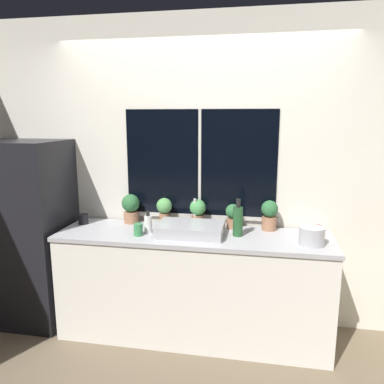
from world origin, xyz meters
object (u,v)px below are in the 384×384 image
Objects in this scene: potted_plant_right at (233,215)px; soap_bottle at (148,224)px; potted_plant_far_left at (131,207)px; potted_plant_center at (197,211)px; potted_plant_left at (164,209)px; bottle_tall at (238,221)px; kettle at (312,235)px; refrigerator at (26,232)px; sink at (191,229)px; mug_red at (316,231)px; mug_green at (138,230)px; mug_black at (83,219)px; potted_plant_far_right at (269,214)px.

soap_bottle is (-0.68, -0.26, -0.04)m from potted_plant_right.
potted_plant_center is at bearing -0.00° from potted_plant_far_left.
potted_plant_left is 1.32× the size of soap_bottle.
bottle_tall is 0.57m from kettle.
potted_plant_far_left is at bearing 12.22° from refrigerator.
refrigerator reaches higher than soap_bottle.
refrigerator is 6.88× the size of potted_plant_center.
mug_red is at bearing 6.80° from sink.
potted_plant_center reaches higher than mug_green.
potted_plant_far_left is (-0.59, 0.24, 0.10)m from sink.
kettle is at bearing 0.86° from mug_green.
sink is 1.01m from mug_black.
mug_red is 0.51× the size of kettle.
mug_green is at bearing -110.36° from potted_plant_left.
sink is 1.00m from mug_red.
potted_plant_right is 0.69× the size of bottle_tall.
mug_black is 2.00m from mug_red.
sink is at bearing 2.99° from soap_bottle.
refrigerator is 0.97m from potted_plant_far_left.
potted_plant_right is (0.32, 0.24, 0.07)m from sink.
mug_green is at bearing -165.44° from sink.
potted_plant_far_right is at bearing 14.73° from soap_bottle.
soap_bottle is 1.86× the size of mug_green.
bottle_tall is (1.90, -0.01, 0.21)m from refrigerator.
potted_plant_far_right is at bearing -0.00° from potted_plant_far_left.
refrigerator reaches higher than potted_plant_far_right.
kettle is (1.35, 0.02, 0.02)m from mug_green.
refrigerator reaches higher than bottle_tall.
potted_plant_left is (1.24, 0.20, 0.22)m from refrigerator.
bottle_tall reaches higher than sink.
potted_plant_far_left reaches higher than potted_plant_far_right.
potted_plant_center is at bearing 150.26° from bottle_tall.
bottle_tall is at bearing -140.36° from potted_plant_far_right.
bottle_tall is at bearing 9.95° from mug_green.
potted_plant_right is 2.24× the size of mug_red.
mug_red is at bearing -0.26° from mug_black.
potted_plant_far_left reaches higher than potted_plant_left.
potted_plant_far_left is at bearing 180.00° from potted_plant_far_right.
potted_plant_left reaches higher than potted_plant_right.
potted_plant_left reaches higher than kettle.
sink is 0.65m from potted_plant_far_left.
mug_black is at bearing 173.69° from kettle.
potted_plant_right is 1.33m from mug_black.
potted_plant_center is (1.53, 0.20, 0.21)m from refrigerator.
soap_bottle is at bearing 176.99° from kettle.
mug_red is (0.98, -0.12, -0.09)m from potted_plant_center.
mug_green is (-1.41, -0.23, 0.00)m from mug_red.
mug_red is (0.62, 0.09, -0.08)m from bottle_tall.
kettle is at bearing -106.00° from mug_red.
potted_plant_center is (0.61, -0.00, -0.01)m from potted_plant_far_left.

